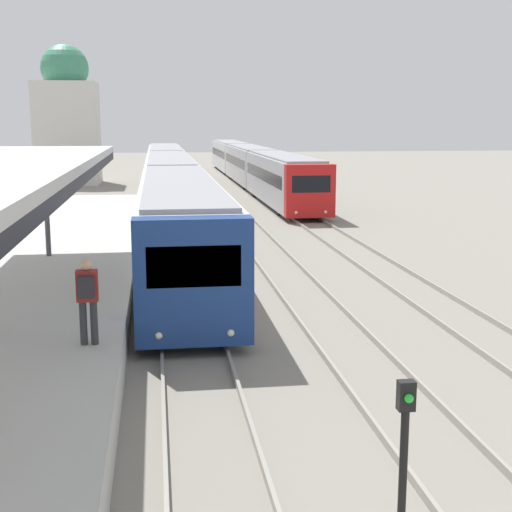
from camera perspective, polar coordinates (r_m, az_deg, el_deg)
person_on_platform at (r=13.78m, az=-13.35°, el=-3.03°), size 0.40×0.40×1.66m
train_near at (r=40.26m, az=-6.91°, el=5.89°), size 2.60×50.58×3.18m
train_far at (r=59.44m, az=-0.49°, el=7.44°), size 2.57×47.39×3.08m
signal_post_near at (r=8.89m, az=11.77°, el=-14.72°), size 0.20×0.21×2.11m
distant_domed_building at (r=61.35m, az=-14.88°, el=10.50°), size 5.00×5.00×11.24m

